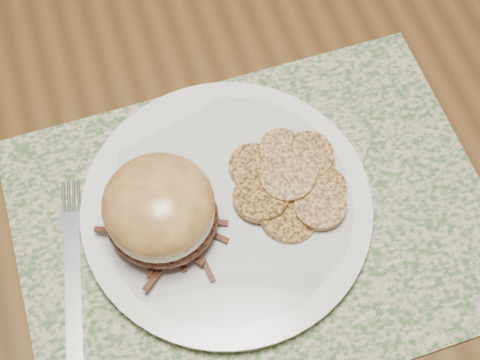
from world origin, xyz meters
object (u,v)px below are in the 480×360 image
Objects in this scene: dining_table at (226,93)px; dinner_plate at (227,207)px; fork at (73,267)px; pork_sandwich at (160,210)px.

dining_table is 5.77× the size of dinner_plate.
dining_table is at bearing 53.31° from fork.
dinner_plate is at bearing -106.93° from dining_table.
pork_sandwich reaches higher than dinner_plate.
dinner_plate is 0.15m from fork.
dining_table is 11.50× the size of pork_sandwich.
fork is at bearing -137.14° from dining_table.
pork_sandwich is 0.72× the size of fork.
dining_table is 0.26m from pork_sandwich.
pork_sandwich is (-0.06, -0.00, 0.05)m from dinner_plate.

